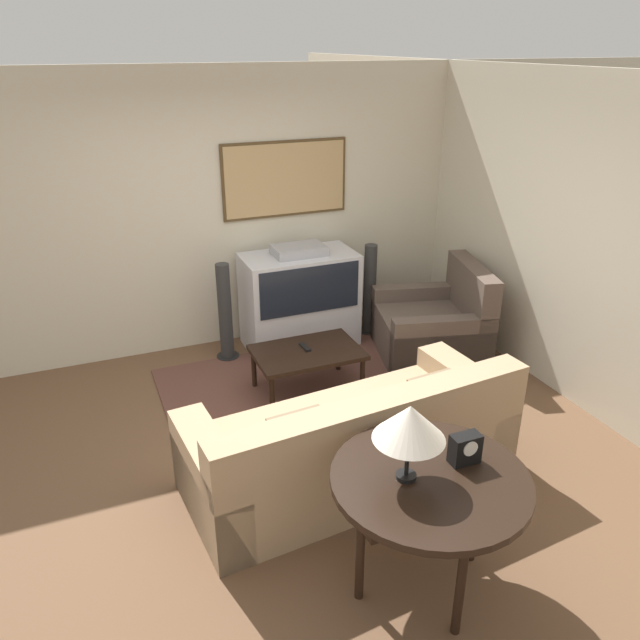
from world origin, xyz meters
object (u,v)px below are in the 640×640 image
object	(u,v)px
speaker_tower_right	(370,292)
couch	(353,444)
armchair	(434,328)
table_lamp	(410,423)
mantel_clock	(465,449)
console_table	(430,487)
coffee_table	(307,355)
tv	(300,299)
speaker_tower_left	(225,315)

from	to	relation	value
speaker_tower_right	couch	bearing A→B (deg)	-119.02
couch	armchair	size ratio (longest dim) A/B	1.97
couch	armchair	bearing A→B (deg)	-142.12
table_lamp	speaker_tower_right	bearing A→B (deg)	66.54
table_lamp	mantel_clock	size ratio (longest dim) A/B	2.57
table_lamp	mantel_clock	distance (m)	0.44
armchair	console_table	distance (m)	2.97
coffee_table	table_lamp	bearing A→B (deg)	-97.78
armchair	console_table	size ratio (longest dim) A/B	1.12
tv	table_lamp	xyz separation A→B (m)	(-0.59, -3.17, 0.62)
mantel_clock	speaker_tower_left	distance (m)	3.22
armchair	speaker_tower_left	xyz separation A→B (m)	(-1.91, 0.72, 0.16)
table_lamp	speaker_tower_right	world-z (taller)	table_lamp
mantel_clock	tv	bearing A→B (deg)	85.87
console_table	coffee_table	bearing A→B (deg)	85.58
tv	speaker_tower_right	xyz separation A→B (m)	(0.78, -0.02, -0.03)
console_table	armchair	bearing A→B (deg)	57.15
couch	armchair	xyz separation A→B (m)	(1.57, 1.46, -0.01)
table_lamp	couch	bearing A→B (deg)	80.93
console_table	mantel_clock	bearing A→B (deg)	10.40
console_table	speaker_tower_right	distance (m)	3.43
armchair	mantel_clock	distance (m)	2.84
coffee_table	couch	bearing A→B (deg)	-96.79
tv	speaker_tower_right	distance (m)	0.78
couch	console_table	distance (m)	1.08
console_table	speaker_tower_left	bearing A→B (deg)	95.64
coffee_table	console_table	world-z (taller)	console_table
table_lamp	tv	bearing A→B (deg)	79.47
table_lamp	mantel_clock	bearing A→B (deg)	-0.13
speaker_tower_right	mantel_clock	bearing A→B (deg)	-107.70
speaker_tower_left	console_table	bearing A→B (deg)	-84.36
couch	coffee_table	bearing A→B (deg)	-101.92
coffee_table	speaker_tower_right	size ratio (longest dim) A/B	0.95
tv	coffee_table	bearing A→B (deg)	-106.84
table_lamp	speaker_tower_left	bearing A→B (deg)	93.39
armchair	speaker_tower_right	size ratio (longest dim) A/B	1.23
tv	table_lamp	bearing A→B (deg)	-100.53
tv	speaker_tower_left	size ratio (longest dim) A/B	1.15
table_lamp	speaker_tower_left	xyz separation A→B (m)	(-0.19, 3.15, -0.65)
coffee_table	speaker_tower_right	xyz separation A→B (m)	(1.06, 0.92, 0.09)
coffee_table	mantel_clock	distance (m)	2.28
tv	table_lamp	distance (m)	3.29
armchair	console_table	xyz separation A→B (m)	(-1.60, -2.47, 0.40)
speaker_tower_right	tv	bearing A→B (deg)	178.21
console_table	speaker_tower_right	xyz separation A→B (m)	(1.24, 3.19, -0.24)
couch	coffee_table	size ratio (longest dim) A/B	2.55
table_lamp	speaker_tower_left	size ratio (longest dim) A/B	0.45
armchair	speaker_tower_left	bearing A→B (deg)	-96.09
couch	speaker_tower_left	size ratio (longest dim) A/B	2.42
speaker_tower_left	speaker_tower_right	world-z (taller)	same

